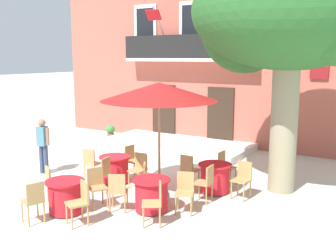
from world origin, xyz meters
TOP-DOWN VIEW (x-y plane):
  - ground_plane at (0.00, 0.00)m, footprint 120.00×120.00m
  - building_facade at (-0.73, 6.99)m, footprint 13.00×5.09m
  - entrance_step_platform at (-0.73, 3.68)m, footprint 5.68×2.64m
  - plane_tree at (4.05, 0.93)m, footprint 5.03×4.41m
  - cafe_table_near_tree at (0.01, -0.87)m, footprint 0.86×0.86m
  - cafe_chair_near_tree_0 at (0.04, -0.12)m, footprint 0.45×0.45m
  - cafe_chair_near_tree_1 at (-0.73, -1.02)m, footprint 0.44×0.44m
  - cafe_chair_near_tree_2 at (0.18, -1.60)m, footprint 0.45×0.45m
  - cafe_chair_near_tree_3 at (0.76, -0.78)m, footprint 0.41×0.41m
  - cafe_table_middle at (2.70, -0.15)m, footprint 0.86×0.86m
  - cafe_chair_middle_0 at (1.95, -0.18)m, footprint 0.43×0.43m
  - cafe_chair_middle_1 at (2.80, -0.90)m, footprint 0.41×0.41m
  - cafe_chair_middle_2 at (3.45, -0.17)m, footprint 0.44×0.44m
  - cafe_chair_middle_3 at (2.66, 0.60)m, footprint 0.42×0.42m
  - cafe_table_front at (2.01, -2.06)m, footprint 0.86×0.86m
  - cafe_chair_front_0 at (2.49, -2.64)m, footprint 0.55×0.55m
  - cafe_chair_front_1 at (2.67, -1.70)m, footprint 0.52×0.52m
  - cafe_chair_front_2 at (1.54, -1.47)m, footprint 0.55×0.55m
  - cafe_chair_front_3 at (1.38, -2.48)m, footprint 0.54×0.54m
  - cafe_table_far_side at (0.43, -3.15)m, footprint 0.86×0.86m
  - cafe_chair_far_side_0 at (0.75, -2.47)m, footprint 0.55×0.55m
  - cafe_chair_far_side_1 at (-0.27, -2.86)m, footprint 0.54×0.54m
  - cafe_chair_far_side_2 at (0.28, -3.89)m, footprint 0.50×0.50m
  - cafe_chair_far_side_3 at (1.13, -3.42)m, footprint 0.54×0.54m
  - cafe_umbrella at (1.55, -1.00)m, footprint 2.90×2.90m
  - ground_planter_left at (-3.92, 3.70)m, footprint 0.38×0.38m
  - pedestrian_near_entrance at (-2.39, -1.27)m, footprint 0.53×0.40m

SIDE VIEW (x-z plane):
  - ground_plane at x=0.00m, z-range 0.00..0.00m
  - entrance_step_platform at x=-0.73m, z-range 0.00..0.25m
  - ground_planter_left at x=-3.92m, z-range 0.04..0.63m
  - cafe_table_near_tree at x=0.01m, z-range 0.01..0.77m
  - cafe_table_middle at x=2.70m, z-range 0.01..0.77m
  - cafe_table_front at x=2.01m, z-range 0.01..0.77m
  - cafe_table_far_side at x=0.43m, z-range 0.01..0.77m
  - cafe_chair_near_tree_0 at x=0.04m, z-range 0.07..0.98m
  - cafe_chair_near_tree_1 at x=-0.73m, z-range 0.07..0.98m
  - cafe_chair_near_tree_2 at x=0.18m, z-range 0.07..0.98m
  - cafe_chair_near_tree_3 at x=0.76m, z-range 0.07..0.98m
  - cafe_chair_middle_0 at x=1.95m, z-range 0.07..0.98m
  - cafe_chair_middle_1 at x=2.80m, z-range 0.07..0.98m
  - cafe_chair_middle_2 at x=3.45m, z-range 0.07..0.98m
  - cafe_chair_middle_3 at x=2.66m, z-range 0.07..0.98m
  - cafe_chair_front_0 at x=2.49m, z-range 0.07..0.98m
  - cafe_chair_front_1 at x=2.67m, z-range 0.07..0.98m
  - cafe_chair_front_2 at x=1.54m, z-range 0.07..0.98m
  - cafe_chair_front_3 at x=1.38m, z-range 0.07..0.98m
  - cafe_chair_far_side_0 at x=0.75m, z-range 0.07..0.98m
  - cafe_chair_far_side_1 at x=-0.27m, z-range 0.07..0.98m
  - cafe_chair_far_side_2 at x=0.28m, z-range 0.07..0.98m
  - cafe_chair_far_side_3 at x=1.13m, z-range 0.07..0.98m
  - pedestrian_near_entrance at x=-2.39m, z-range 0.11..1.77m
  - cafe_umbrella at x=1.55m, z-range 1.19..4.04m
  - building_facade at x=-0.73m, z-range 0.00..7.50m
  - plane_tree at x=4.05m, z-range 1.42..7.49m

